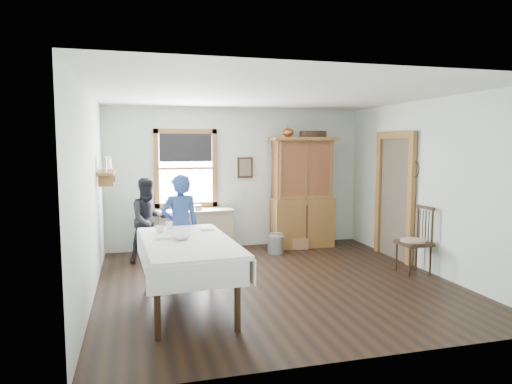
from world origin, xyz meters
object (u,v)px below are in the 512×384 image
at_px(work_counter, 195,231).
at_px(china_hutch, 302,192).
at_px(figure_dark, 149,223).
at_px(pail, 276,245).
at_px(dining_table, 188,273).
at_px(spindle_chair, 414,240).
at_px(woman_blue, 180,230).
at_px(wicker_basket, 299,243).

distance_m(work_counter, china_hutch, 2.21).
bearing_deg(figure_dark, china_hutch, -11.55).
bearing_deg(pail, dining_table, -128.46).
bearing_deg(pail, spindle_chair, -47.16).
xyz_separation_m(spindle_chair, figure_dark, (-3.94, 1.85, 0.14)).
bearing_deg(china_hutch, woman_blue, -146.50).
bearing_deg(woman_blue, wicker_basket, -156.92).
distance_m(work_counter, wicker_basket, 2.02).
xyz_separation_m(dining_table, pail, (1.88, 2.37, -0.26)).
bearing_deg(wicker_basket, dining_table, -132.65).
relative_size(wicker_basket, woman_blue, 0.24).
distance_m(pail, figure_dark, 2.32).
bearing_deg(china_hutch, work_counter, -178.35).
bearing_deg(wicker_basket, pail, -153.55).
bearing_deg(spindle_chair, pail, 129.80).
bearing_deg(china_hutch, dining_table, -130.25).
bearing_deg(spindle_chair, wicker_basket, 115.22).
bearing_deg(pail, china_hutch, 33.61).
xyz_separation_m(work_counter, figure_dark, (-0.84, -0.41, 0.26)).
height_order(work_counter, china_hutch, china_hutch).
xyz_separation_m(work_counter, woman_blue, (-0.42, -1.56, 0.32)).
bearing_deg(pail, wicker_basket, 26.45).
bearing_deg(figure_dark, wicker_basket, -14.74).
height_order(work_counter, figure_dark, figure_dark).
bearing_deg(pail, work_counter, 162.02).
xyz_separation_m(dining_table, woman_blue, (0.03, 1.27, 0.30)).
height_order(woman_blue, figure_dark, woman_blue).
distance_m(work_counter, dining_table, 2.86).
height_order(spindle_chair, wicker_basket, spindle_chair).
bearing_deg(spindle_chair, china_hutch, 110.72).
bearing_deg(dining_table, wicker_basket, 47.35).
relative_size(work_counter, wicker_basket, 3.99).
bearing_deg(woman_blue, figure_dark, -76.49).
bearing_deg(woman_blue, pail, -155.97).
bearing_deg(work_counter, pail, -21.45).
bearing_deg(figure_dark, spindle_chair, -44.48).
distance_m(work_counter, spindle_chair, 3.85).
bearing_deg(figure_dark, work_counter, 6.99).
relative_size(spindle_chair, wicker_basket, 3.01).
xyz_separation_m(dining_table, figure_dark, (-0.39, 2.42, 0.25)).
distance_m(dining_table, woman_blue, 1.30).
height_order(pail, woman_blue, woman_blue).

